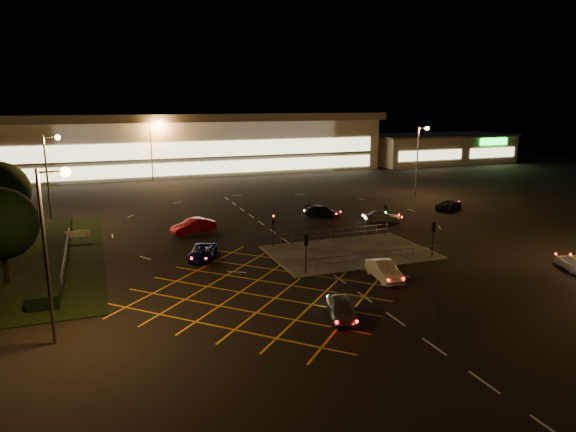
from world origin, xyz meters
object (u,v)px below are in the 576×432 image
object	(u,v)px
signal_ne	(385,214)
car_east_grey	(449,204)
signal_nw	(273,224)
car_left_blue	(203,252)
car_far_dkgrey	(322,211)
car_approach_white	(575,263)
car_queue_white	(384,270)
car_near_silver	(341,308)
car_circ_red	(193,226)
car_right_silver	(382,216)
signal_se	(433,232)
signal_sw	(306,246)

from	to	relation	value
signal_ne	car_east_grey	distance (m)	17.46
signal_nw	car_left_blue	size ratio (longest dim) A/B	0.71
car_far_dkgrey	car_approach_white	world-z (taller)	car_far_dkgrey
car_queue_white	signal_ne	bearing A→B (deg)	65.83
car_left_blue	car_far_dkgrey	bearing A→B (deg)	55.26
car_near_silver	car_circ_red	distance (m)	25.31
car_left_blue	car_far_dkgrey	size ratio (longest dim) A/B	1.02
car_far_dkgrey	car_circ_red	bearing A→B (deg)	149.37
car_right_silver	car_approach_white	xyz separation A→B (m)	(5.83, -20.40, -0.07)
car_far_dkgrey	car_right_silver	bearing A→B (deg)	-83.13
car_near_silver	car_right_silver	xyz separation A→B (m)	(16.29, 22.32, 0.00)
signal_nw	car_left_blue	xyz separation A→B (m)	(-6.88, -1.07, -1.75)
car_right_silver	car_left_blue	bearing A→B (deg)	124.51
car_queue_white	car_circ_red	size ratio (longest dim) A/B	0.93
signal_se	car_circ_red	bearing A→B (deg)	-41.94
car_far_dkgrey	car_east_grey	size ratio (longest dim) A/B	0.95
signal_nw	car_approach_white	size ratio (longest dim) A/B	0.74
car_queue_white	car_approach_white	size ratio (longest dim) A/B	1.03
signal_sw	signal_ne	size ratio (longest dim) A/B	1.00
signal_sw	car_right_silver	bearing A→B (deg)	-137.96
signal_ne	car_far_dkgrey	size ratio (longest dim) A/B	0.72
signal_sw	car_far_dkgrey	bearing A→B (deg)	-117.97
signal_se	car_approach_white	size ratio (longest dim) A/B	0.74
signal_ne	car_circ_red	bearing A→B (deg)	155.56
signal_se	signal_nw	world-z (taller)	same
signal_sw	car_near_silver	size ratio (longest dim) A/B	0.78
car_near_silver	car_circ_red	size ratio (longest dim) A/B	0.86
signal_ne	car_right_silver	distance (m)	6.67
signal_ne	car_near_silver	world-z (taller)	signal_ne
signal_se	signal_nw	size ratio (longest dim) A/B	1.00
signal_ne	car_east_grey	xyz separation A→B (m)	(14.88, 8.97, -1.72)
car_near_silver	car_circ_red	bearing A→B (deg)	118.82
car_east_grey	car_far_dkgrey	bearing A→B (deg)	51.18
signal_sw	signal_ne	bearing A→B (deg)	-146.35
signal_sw	car_circ_red	world-z (taller)	signal_sw
signal_ne	car_far_dkgrey	world-z (taller)	signal_ne
car_queue_white	car_circ_red	xyz separation A→B (m)	(-11.21, 19.41, 0.05)
signal_se	signal_ne	bearing A→B (deg)	-90.00
car_right_silver	car_circ_red	bearing A→B (deg)	100.71
car_right_silver	car_approach_white	world-z (taller)	car_right_silver
car_near_silver	car_left_blue	bearing A→B (deg)	127.94
signal_sw	signal_se	size ratio (longest dim) A/B	1.00
car_approach_white	signal_ne	bearing A→B (deg)	-33.67
car_far_dkgrey	car_approach_white	distance (m)	27.70
car_near_silver	car_far_dkgrey	world-z (taller)	car_near_silver
signal_ne	car_approach_white	bearing A→B (deg)	-58.75
car_near_silver	car_far_dkgrey	xyz separation A→B (m)	(11.06, 27.31, -0.05)
car_left_blue	car_east_grey	xyz separation A→B (m)	(33.76, 10.04, 0.02)
signal_ne	signal_sw	bearing A→B (deg)	-146.35
signal_ne	car_far_dkgrey	bearing A→B (deg)	101.22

